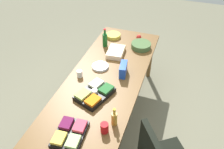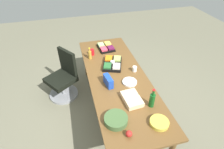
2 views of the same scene
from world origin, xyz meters
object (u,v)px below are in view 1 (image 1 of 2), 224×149
Objects in this scene: conference_table at (105,83)px; salad_bowl at (141,45)px; fruit_platter at (70,133)px; veggie_tray at (95,93)px; paper_cup at (80,74)px; wine_bottle at (105,40)px; sheet_cake at (116,52)px; chip_bowl at (113,35)px; chip_bag_blue at (123,69)px; apple_red at (139,37)px; red_solo_cup at (104,128)px; paper_plate_stack at (100,66)px; dressing_bottle at (114,118)px.

salad_bowl is (0.84, -0.26, 0.11)m from conference_table.
fruit_platter is 0.58m from veggie_tray.
paper_cup is at bearing 50.15° from veggie_tray.
fruit_platter is at bearing -171.65° from wine_bottle.
paper_cup is at bearing 156.55° from sheet_cake.
conference_table is 0.89m from salad_bowl.
paper_cup is at bearing 176.06° from wine_bottle.
veggie_tray reaches higher than chip_bowl.
salad_bowl is at bearing -6.01° from chip_bag_blue.
salad_bowl is at bearing -158.46° from apple_red.
salad_bowl reaches higher than conference_table.
salad_bowl is (-0.16, -0.49, 0.01)m from chip_bowl.
red_solo_cup reaches higher than apple_red.
chip_bag_blue is 0.71m from wine_bottle.
conference_table is at bearing 163.01° from salad_bowl.
paper_plate_stack is (0.95, 0.41, -0.04)m from red_solo_cup.
conference_table is at bearing -159.90° from wine_bottle.
dressing_bottle is (-1.63, -0.56, 0.06)m from chip_bowl.
red_solo_cup is at bearing -163.92° from chip_bowl.
veggie_tray is 6.51× the size of apple_red.
conference_table is at bearing 170.97° from apple_red.
veggie_tray is at bearing 33.03° from red_solo_cup.
sheet_cake is (0.56, 0.04, 0.11)m from conference_table.
dressing_bottle reaches higher than paper_plate_stack.
paper_plate_stack is at bearing 29.78° from dressing_bottle.
apple_red is 0.35× the size of dressing_bottle.
apple_red reaches higher than fruit_platter.
red_solo_cup reaches higher than paper_cup.
paper_cup is (-0.23, 0.50, -0.03)m from chip_bag_blue.
dressing_bottle is (-0.83, -0.47, 0.07)m from paper_plate_stack.
apple_red is at bearing -19.67° from paper_plate_stack.
veggie_tray is at bearing -177.57° from sheet_cake.
salad_bowl is at bearing -16.99° from conference_table.
wine_bottle is 0.27m from sheet_cake.
chip_bag_blue is 0.76× the size of salad_bowl.
veggie_tray is (0.43, 0.28, -0.02)m from red_solo_cup.
veggie_tray is 0.88m from sheet_cake.
chip_bag_blue reaches higher than paper_cup.
chip_bowl is at bearing 71.58° from salad_bowl.
sheet_cake is at bearing -23.45° from paper_cup.
paper_cup reaches higher than sheet_cake.
sheet_cake is (-0.15, -0.22, -0.08)m from wine_bottle.
veggie_tray reaches higher than conference_table.
red_solo_cup is at bearing -146.97° from veggie_tray.
veggie_tray is at bearing 172.76° from apple_red.
conference_table is 28.58× the size of paper_cup.
chip_bag_blue is 0.69× the size of sheet_cake.
chip_bag_blue is at bearing -11.15° from fruit_platter.
red_solo_cup is 0.50× the size of dressing_bottle.
apple_red is (0.87, -0.31, 0.02)m from paper_plate_stack.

